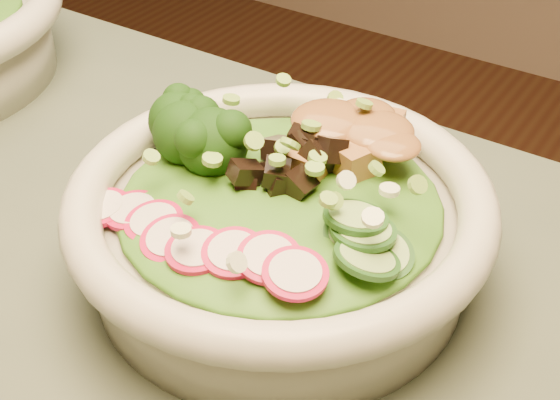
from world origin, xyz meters
The scene contains 9 objects.
salad_bowl centered at (-0.01, 0.17, 0.79)m, with size 0.27×0.27×0.07m.
lettuce_bed centered at (-0.01, 0.17, 0.81)m, with size 0.20×0.20×0.02m, color #2B5B13.
broccoli_florets centered at (-0.07, 0.18, 0.82)m, with size 0.08×0.07×0.04m, color black, non-canonical shape.
radish_slices centered at (-0.01, 0.11, 0.81)m, with size 0.11×0.04×0.02m, color #B90E3C, non-canonical shape.
cucumber_slices centered at (0.06, 0.16, 0.82)m, with size 0.07×0.07×0.04m, color #9ACA70, non-canonical shape.
mushroom_heap centered at (0.00, 0.19, 0.82)m, with size 0.07×0.07×0.04m, color black, non-canonical shape.
tofu_cubes centered at (0.01, 0.24, 0.82)m, with size 0.09×0.06×0.04m, color brown, non-canonical shape.
peanut_sauce centered at (0.01, 0.24, 0.83)m, with size 0.07×0.06×0.02m, color brown.
scallion_garnish centered at (-0.01, 0.17, 0.83)m, with size 0.19×0.19×0.02m, color #7AAF3D, non-canonical shape.
Camera 1 is at (0.20, -0.14, 1.10)m, focal length 50.00 mm.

